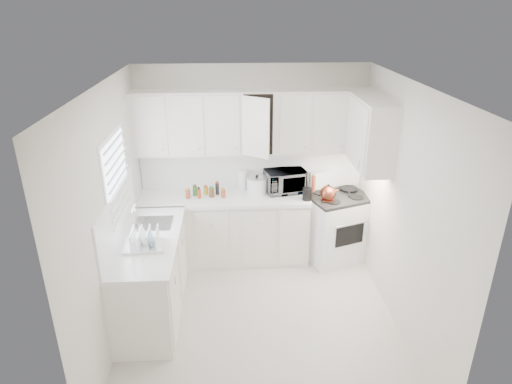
{
  "coord_description": "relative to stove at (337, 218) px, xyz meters",
  "views": [
    {
      "loc": [
        -0.27,
        -4.09,
        3.3
      ],
      "look_at": [
        0.0,
        0.7,
        1.25
      ],
      "focal_mm": 31.36,
      "sensor_mm": 36.0,
      "label": 1
    }
  ],
  "objects": [
    {
      "name": "spice_left_0",
      "position": [
        -1.98,
        0.16,
        0.42
      ],
      "size": [
        0.06,
        0.06,
        0.13
      ],
      "primitive_type": "cylinder",
      "color": "#9D452A",
      "rests_on": "countertop_back"
    },
    {
      "name": "stove",
      "position": [
        0.0,
        0.0,
        0.0
      ],
      "size": [
        0.95,
        0.86,
        1.19
      ],
      "primitive_type": null,
      "rotation": [
        0.0,
        0.0,
        0.35
      ],
      "color": "white",
      "rests_on": "floor"
    },
    {
      "name": "lower_cabinets_back",
      "position": [
        -1.52,
        0.04,
        -0.15
      ],
      "size": [
        2.22,
        0.6,
        0.9
      ],
      "primitive_type": null,
      "color": "silver",
      "rests_on": "floor"
    },
    {
      "name": "wall_back",
      "position": [
        -1.13,
        0.34,
        0.7
      ],
      "size": [
        3.0,
        0.0,
        3.0
      ],
      "primitive_type": "plane",
      "rotation": [
        1.57,
        0.0,
        0.0
      ],
      "color": "silver",
      "rests_on": "ground"
    },
    {
      "name": "spice_left_4",
      "position": [
        -1.68,
        0.16,
        0.42
      ],
      "size": [
        0.06,
        0.06,
        0.13
      ],
      "primitive_type": "cylinder",
      "color": "brown",
      "rests_on": "countertop_back"
    },
    {
      "name": "upper_cabinets_right",
      "position": [
        0.21,
        -0.44,
        0.9
      ],
      "size": [
        0.33,
        0.9,
        0.8
      ],
      "primitive_type": null,
      "color": "silver",
      "rests_on": "wall_right"
    },
    {
      "name": "rice_cooker",
      "position": [
        -1.08,
        0.1,
        0.48
      ],
      "size": [
        0.28,
        0.28,
        0.26
      ],
      "primitive_type": null,
      "rotation": [
        0.0,
        0.0,
        -0.09
      ],
      "color": "white",
      "rests_on": "countertop_back"
    },
    {
      "name": "spice_left_6",
      "position": [
        -1.53,
        0.16,
        0.42
      ],
      "size": [
        0.06,
        0.06,
        0.13
      ],
      "primitive_type": "cylinder",
      "color": "#9D452A",
      "rests_on": "countertop_back"
    },
    {
      "name": "floor",
      "position": [
        -1.13,
        -1.26,
        -0.6
      ],
      "size": [
        3.2,
        3.2,
        0.0
      ],
      "primitive_type": "plane",
      "color": "beige",
      "rests_on": "ground"
    },
    {
      "name": "sauce_right_2",
      "position": [
        -0.44,
        0.2,
        0.45
      ],
      "size": [
        0.06,
        0.06,
        0.19
      ],
      "primitive_type": "cylinder",
      "color": "brown",
      "rests_on": "countertop_back"
    },
    {
      "name": "utensil_crock",
      "position": [
        -0.45,
        -0.15,
        0.55
      ],
      "size": [
        0.14,
        0.14,
        0.39
      ],
      "primitive_type": null,
      "rotation": [
        0.0,
        0.0,
        0.09
      ],
      "color": "black",
      "rests_on": "countertop_back"
    },
    {
      "name": "spice_left_1",
      "position": [
        -1.9,
        0.07,
        0.42
      ],
      "size": [
        0.06,
        0.06,
        0.13
      ],
      "primitive_type": "cylinder",
      "color": "#2A7527",
      "rests_on": "countertop_back"
    },
    {
      "name": "backsplash_left",
      "position": [
        -2.62,
        -1.06,
        0.63
      ],
      "size": [
        0.02,
        1.6,
        0.55
      ],
      "primitive_type": "cube",
      "color": "white",
      "rests_on": "wall_left"
    },
    {
      "name": "countertop_back",
      "position": [
        -1.52,
        0.03,
        0.33
      ],
      "size": [
        2.24,
        0.64,
        0.05
      ],
      "primitive_type": "cube",
      "color": "white",
      "rests_on": "lower_cabinets_back"
    },
    {
      "name": "sauce_right_1",
      "position": [
        -0.49,
        0.14,
        0.45
      ],
      "size": [
        0.06,
        0.06,
        0.19
      ],
      "primitive_type": "cylinder",
      "color": "gold",
      "rests_on": "countertop_back"
    },
    {
      "name": "spice_left_5",
      "position": [
        -1.6,
        0.07,
        0.42
      ],
      "size": [
        0.06,
        0.06,
        0.13
      ],
      "primitive_type": "cylinder",
      "color": "black",
      "rests_on": "countertop_back"
    },
    {
      "name": "window_blinds",
      "position": [
        -2.61,
        -0.91,
        0.95
      ],
      "size": [
        0.06,
        0.96,
        1.06
      ],
      "primitive_type": null,
      "color": "white",
      "rests_on": "wall_left"
    },
    {
      "name": "sauce_right_4",
      "position": [
        -0.33,
        0.2,
        0.45
      ],
      "size": [
        0.06,
        0.06,
        0.19
      ],
      "primitive_type": "cylinder",
      "color": "#9D452A",
      "rests_on": "countertop_back"
    },
    {
      "name": "lower_cabinets_left",
      "position": [
        -2.33,
        -1.06,
        -0.15
      ],
      "size": [
        0.6,
        1.6,
        0.9
      ],
      "primitive_type": null,
      "color": "silver",
      "rests_on": "floor"
    },
    {
      "name": "sink",
      "position": [
        -2.32,
        -0.71,
        0.47
      ],
      "size": [
        0.42,
        0.38,
        0.3
      ],
      "primitive_type": null,
      "color": "gray",
      "rests_on": "countertop_left"
    },
    {
      "name": "dish_rack",
      "position": [
        -2.33,
        -1.25,
        0.47
      ],
      "size": [
        0.43,
        0.33,
        0.23
      ],
      "primitive_type": null,
      "rotation": [
        0.0,
        0.0,
        0.04
      ],
      "color": "white",
      "rests_on": "countertop_left"
    },
    {
      "name": "countertop_left",
      "position": [
        -2.32,
        -1.06,
        0.33
      ],
      "size": [
        0.64,
        1.62,
        0.05
      ],
      "primitive_type": "cube",
      "color": "white",
      "rests_on": "lower_cabinets_left"
    },
    {
      "name": "wall_right",
      "position": [
        0.37,
        -1.26,
        0.7
      ],
      "size": [
        0.0,
        3.2,
        3.2
      ],
      "primitive_type": "plane",
      "rotation": [
        1.57,
        0.0,
        -1.57
      ],
      "color": "silver",
      "rests_on": "ground"
    },
    {
      "name": "ceiling",
      "position": [
        -1.13,
        -1.26,
        2.0
      ],
      "size": [
        3.2,
        3.2,
        0.0
      ],
      "primitive_type": "plane",
      "rotation": [
        3.14,
        0.0,
        0.0
      ],
      "color": "white",
      "rests_on": "ground"
    },
    {
      "name": "backsplash_back",
      "position": [
        -1.13,
        0.33,
        0.63
      ],
      "size": [
        2.98,
        0.02,
        0.55
      ],
      "primitive_type": "cube",
      "color": "white",
      "rests_on": "wall_back"
    },
    {
      "name": "tea_kettle",
      "position": [
        -0.18,
        -0.16,
        0.46
      ],
      "size": [
        0.31,
        0.29,
        0.23
      ],
      "primitive_type": null,
      "rotation": [
        0.0,
        0.0,
        -0.34
      ],
      "color": "maroon",
      "rests_on": "stove"
    },
    {
      "name": "paper_towel",
      "position": [
        -1.26,
        0.26,
        0.49
      ],
      "size": [
        0.12,
        0.12,
        0.27
      ],
      "primitive_type": "cylinder",
      "color": "white",
      "rests_on": "countertop_back"
    },
    {
      "name": "wall_left",
      "position": [
        -2.63,
        -1.26,
        0.7
      ],
      "size": [
        0.0,
        3.2,
        3.2
      ],
      "primitive_type": "plane",
      "rotation": [
        1.57,
        0.0,
        1.57
      ],
      "color": "silver",
      "rests_on": "ground"
    },
    {
      "name": "spice_left_2",
      "position": [
        -1.83,
        0.16,
        0.42
      ],
      "size": [
        0.06,
        0.06,
        0.13
      ],
      "primitive_type": "cylinder",
      "color": "#A53816",
      "rests_on": "countertop_back"
    },
    {
      "name": "sauce_right_3",
      "position": [
        -0.38,
        0.14,
        0.45
      ],
      "size": [
        0.06,
        0.06,
        0.19
      ],
      "primitive_type": "cylinder",
      "color": "black",
      "rests_on": "countertop_back"
    },
    {
      "name": "sauce_right_0",
      "position": [
        -0.55,
        0.2,
        0.45
      ],
      "size": [
        0.06,
        0.06,
        0.19
      ],
      "primitive_type": "cylinder",
      "color": "#A53816",
      "rests_on": "countertop_back"
    },
    {
      "name": "frying_pan",
      "position": [
        0.18,
        0.16,
        0.37
      ],
      "size": [
        0.32,
        0.44,
        0.04
      ],
      "primitive_type": null,
      "rotation": [
        0.0,
        0.0,
        -0.24
      ],
      "color": "black",
      "rests_on": "stove"
    },
    {
      "name": "upper_cabinets_back",
      "position": [
        -1.13,
        0.18,
        0.9
      ],
      "size": [
        3.0,
        0.33,
        0.8
      ],
      "primitive_type": null,
      "color": "silver",
      "rests_on": "wall_back"
    },
    {
      "name": "microwave",
      "position": [
        -0.69,
        0.14,
        0.53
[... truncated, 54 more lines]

